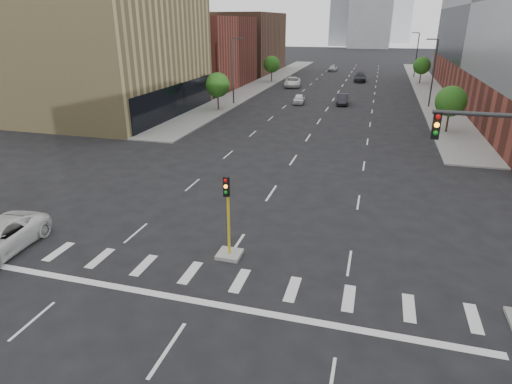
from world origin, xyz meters
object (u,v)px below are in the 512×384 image
at_px(car_mid_right, 343,99).
at_px(car_far_left, 293,82).
at_px(car_deep_right, 360,77).
at_px(median_traffic_signal, 229,240).
at_px(car_distant, 333,68).
at_px(car_near_left, 299,99).

xyz_separation_m(car_mid_right, car_far_left, (-10.46, 15.74, 0.11)).
bearing_deg(car_deep_right, car_mid_right, -94.41).
distance_m(median_traffic_signal, car_mid_right, 45.16).
relative_size(car_far_left, car_distant, 1.51).
bearing_deg(car_distant, car_deep_right, -61.79).
bearing_deg(car_mid_right, car_distant, 93.78).
height_order(median_traffic_signal, car_deep_right, median_traffic_signal).
bearing_deg(car_distant, car_mid_right, -76.30).
relative_size(car_far_left, car_deep_right, 1.09).
xyz_separation_m(car_mid_right, car_deep_right, (1.10, 26.36, 0.07)).
height_order(car_mid_right, car_deep_right, car_deep_right).
xyz_separation_m(median_traffic_signal, car_mid_right, (1.69, 45.13, -0.23)).
distance_m(car_near_left, car_deep_right, 28.30).
bearing_deg(car_near_left, car_mid_right, 3.73).
distance_m(car_mid_right, car_distant, 44.38).
height_order(car_near_left, car_mid_right, car_mid_right).
relative_size(car_mid_right, car_far_left, 0.74).
relative_size(car_mid_right, car_distant, 1.11).
bearing_deg(car_far_left, car_mid_right, -65.54).
relative_size(car_near_left, car_distant, 0.97).
xyz_separation_m(car_near_left, car_mid_right, (6.18, 0.99, 0.07)).
distance_m(car_near_left, car_distant, 44.93).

